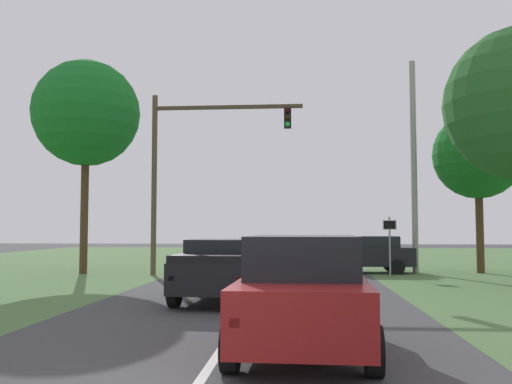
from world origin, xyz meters
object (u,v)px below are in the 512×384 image
object	(u,v)px
traffic_light	(191,157)
crossing_suv_far	(364,253)
red_suv_near	(303,291)
utility_pole_right	(414,166)
pickup_truck_lead	(224,269)
extra_tree_2	(86,114)
keep_moving_sign	(390,238)
oak_tree_right	(478,155)

from	to	relation	value
traffic_light	crossing_suv_far	xyz separation A→B (m)	(7.98, 2.14, -4.42)
red_suv_near	utility_pole_right	xyz separation A→B (m)	(5.36, 17.39, 4.06)
pickup_truck_lead	extra_tree_2	xyz separation A→B (m)	(-7.87, 9.31, 6.60)
red_suv_near	utility_pole_right	world-z (taller)	utility_pole_right
red_suv_near	pickup_truck_lead	size ratio (longest dim) A/B	0.90
red_suv_near	keep_moving_sign	size ratio (longest dim) A/B	1.79
utility_pole_right	extra_tree_2	size ratio (longest dim) A/B	1.01
pickup_truck_lead	traffic_light	bearing A→B (deg)	107.34
keep_moving_sign	utility_pole_right	size ratio (longest dim) A/B	0.26
oak_tree_right	extra_tree_2	world-z (taller)	extra_tree_2
utility_pole_right	extra_tree_2	xyz separation A→B (m)	(-15.51, -1.60, 2.45)
oak_tree_right	utility_pole_right	bearing A→B (deg)	-175.53
pickup_truck_lead	keep_moving_sign	world-z (taller)	keep_moving_sign
keep_moving_sign	crossing_suv_far	bearing A→B (deg)	111.78
utility_pole_right	red_suv_near	bearing A→B (deg)	-107.14
pickup_truck_lead	oak_tree_right	world-z (taller)	oak_tree_right
red_suv_near	traffic_light	size ratio (longest dim) A/B	0.57
oak_tree_right	extra_tree_2	size ratio (longest dim) A/B	0.77
keep_moving_sign	traffic_light	bearing A→B (deg)	179.69
extra_tree_2	oak_tree_right	bearing A→B (deg)	5.64
oak_tree_right	crossing_suv_far	distance (m)	7.19
keep_moving_sign	oak_tree_right	world-z (taller)	oak_tree_right
red_suv_near	extra_tree_2	size ratio (longest dim) A/B	0.46
keep_moving_sign	utility_pole_right	bearing A→B (deg)	54.82
traffic_light	keep_moving_sign	distance (m)	9.59
extra_tree_2	keep_moving_sign	bearing A→B (deg)	-2.34
oak_tree_right	utility_pole_right	xyz separation A→B (m)	(-3.06, -0.24, -0.52)
crossing_suv_far	extra_tree_2	bearing A→B (deg)	-172.98
traffic_light	utility_pole_right	distance (m)	10.60
crossing_suv_far	utility_pole_right	size ratio (longest dim) A/B	0.46
red_suv_near	utility_pole_right	size ratio (longest dim) A/B	0.46
traffic_light	extra_tree_2	size ratio (longest dim) A/B	0.82
keep_moving_sign	extra_tree_2	bearing A→B (deg)	177.66
utility_pole_right	extra_tree_2	world-z (taller)	utility_pole_right
pickup_truck_lead	extra_tree_2	distance (m)	13.86
red_suv_near	oak_tree_right	xyz separation A→B (m)	(8.42, 17.63, 4.58)
crossing_suv_far	extra_tree_2	size ratio (longest dim) A/B	0.46
pickup_truck_lead	crossing_suv_far	xyz separation A→B (m)	(5.24, 10.92, -0.01)
crossing_suv_far	utility_pole_right	world-z (taller)	utility_pole_right
red_suv_near	keep_moving_sign	world-z (taller)	keep_moving_sign
red_suv_near	extra_tree_2	xyz separation A→B (m)	(-10.14, 15.80, 6.50)
traffic_light	oak_tree_right	bearing A→B (deg)	9.95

